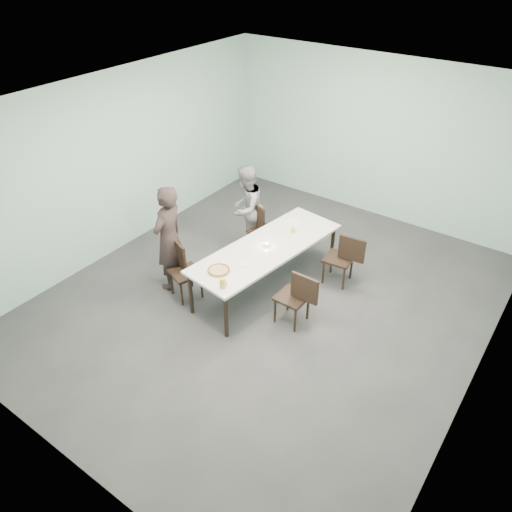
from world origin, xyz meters
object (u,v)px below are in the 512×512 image
Objects in this scene: table at (267,250)px; diner_near at (169,238)px; chair_near_left at (183,266)px; chair_far_left at (260,227)px; diner_far at (246,208)px; pizza at (219,270)px; water_tumbler at (224,283)px; chair_near_right at (297,295)px; beer_glass at (223,283)px; chair_far_right at (344,256)px; side_plate at (244,263)px; tealight at (267,245)px; amber_tumbler at (293,230)px.

table is 1.49m from diner_near.
chair_near_left is 1.67m from chair_far_left.
diner_near is at bearing -19.96° from diner_far.
pizza is 3.78× the size of water_tumbler.
chair_near_right is 1.08m from beer_glass.
table is 0.97m from chair_near_right.
chair_far_right is 2.11m from water_tumbler.
side_plate is (0.96, -1.35, 0.00)m from diner_far.
side_plate is at bearing 49.03° from chair_far_right.
beer_glass is 1.19m from tealight.
pizza is at bearing -100.78° from tealight.
table is 0.08m from tealight.
chair_near_left is 4.83× the size of side_plate.
side_plate is at bearing 99.96° from beer_glass.
tealight is 0.70× the size of amber_tumbler.
chair_far_right is 2.71m from diner_near.
chair_near_left and chair_far_right have the same top height.
tealight reaches higher than pizza.
diner_far is at bearing 140.67° from table.
beer_glass is (-0.74, -0.72, 0.32)m from chair_near_right.
tealight is (1.23, 0.82, -0.08)m from diner_near.
chair_far_right is at bearing 55.11° from side_plate.
water_tumbler is at bearing -79.93° from side_plate.
chair_far_right is at bearing 118.32° from diner_near.
diner_far is 8.36× the size of side_plate.
chair_far_left is 2.07m from water_tumbler.
side_plate is 2.00× the size of water_tumbler.
table is 1.27m from diner_far.
chair_far_left is (0.28, 1.65, 0.00)m from chair_near_left.
chair_near_right is (1.50, -1.24, 0.00)m from chair_far_left.
chair_far_left is at bearing 166.29° from amber_tumbler.
diner_near is at bearing -146.48° from tealight.
pizza is 0.95m from tealight.
table is at bearing 94.52° from beer_glass.
chair_near_right is 1.25m from chair_far_right.
water_tumbler is at bearing 6.84° from chair_near_left.
pizza is (0.48, -1.70, 0.27)m from chair_far_left.
diner_far is at bearing 112.40° from chair_near_left.
table is 17.99× the size of beer_glass.
beer_glass is 0.06m from water_tumbler.
diner_far reaches higher than tealight.
amber_tumbler is (0.28, 1.51, 0.02)m from pizza.
chair_near_left is 0.80m from pizza.
pizza is 0.38m from beer_glass.
chair_far_right is at bearing 79.09° from diner_far.
diner_far reaches higher than side_plate.
beer_glass is at bearing -81.37° from water_tumbler.
tealight is at bearing 89.09° from side_plate.
amber_tumbler is at bearing 75.77° from chair_near_left.
amber_tumbler is at bearing 5.10° from chair_far_left.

